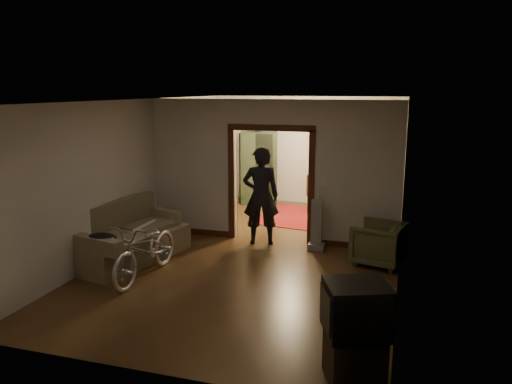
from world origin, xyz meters
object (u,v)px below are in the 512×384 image
at_px(sofa, 130,232).
at_px(desk, 345,195).
at_px(armchair, 378,244).
at_px(bicycle, 146,249).
at_px(locker, 259,168).
at_px(person, 261,196).

height_order(sofa, desk, sofa).
bearing_deg(armchair, bicycle, -50.01).
xyz_separation_m(sofa, armchair, (4.23, 1.04, -0.14)).
distance_m(bicycle, locker, 5.65).
bearing_deg(desk, person, -97.07).
height_order(bicycle, armchair, bicycle).
bearing_deg(armchair, person, -89.40).
bearing_deg(bicycle, sofa, 137.03).
distance_m(sofa, bicycle, 0.96).
height_order(armchair, locker, locker).
distance_m(person, locker, 3.52).
bearing_deg(desk, sofa, -109.72).
relative_size(locker, desk, 1.93).
bearing_deg(sofa, armchair, 26.30).
relative_size(sofa, armchair, 2.70).
bearing_deg(bicycle, desk, 67.60).
height_order(locker, desk, locker).
distance_m(armchair, desk, 4.09).
bearing_deg(armchair, desk, -150.90).
bearing_deg(sofa, bicycle, -31.75).
bearing_deg(person, armchair, 148.35).
bearing_deg(bicycle, person, 62.14).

